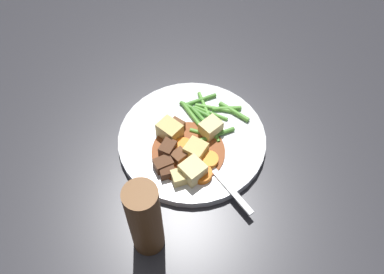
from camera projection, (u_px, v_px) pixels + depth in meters
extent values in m
plane|color=#2D2D33|center=(192.00, 142.00, 0.77)|extent=(3.00, 3.00, 0.00)
cylinder|color=white|center=(192.00, 140.00, 0.76)|extent=(0.26, 0.26, 0.02)
cylinder|color=brown|center=(188.00, 151.00, 0.74)|extent=(0.13, 0.13, 0.00)
cylinder|color=orange|center=(202.00, 174.00, 0.70)|extent=(0.04, 0.04, 0.01)
cylinder|color=orange|center=(209.00, 160.00, 0.72)|extent=(0.04, 0.04, 0.01)
cylinder|color=orange|center=(190.00, 164.00, 0.72)|extent=(0.05, 0.05, 0.01)
cylinder|color=orange|center=(184.00, 147.00, 0.74)|extent=(0.04, 0.04, 0.01)
cube|color=#E5CC7A|center=(179.00, 177.00, 0.70)|extent=(0.03, 0.03, 0.02)
cube|color=#DBBC6B|center=(196.00, 150.00, 0.72)|extent=(0.03, 0.03, 0.03)
cube|color=#EAD68C|center=(193.00, 171.00, 0.70)|extent=(0.04, 0.04, 0.03)
cube|color=#EAD68C|center=(211.00, 128.00, 0.75)|extent=(0.04, 0.04, 0.03)
cube|color=#DBBC6B|center=(170.00, 130.00, 0.75)|extent=(0.04, 0.04, 0.03)
cube|color=brown|center=(179.00, 156.00, 0.72)|extent=(0.03, 0.03, 0.02)
cube|color=#56331E|center=(163.00, 164.00, 0.71)|extent=(0.04, 0.03, 0.02)
cube|color=#4C2B19|center=(167.00, 171.00, 0.70)|extent=(0.03, 0.03, 0.02)
cube|color=#56331E|center=(168.00, 149.00, 0.73)|extent=(0.03, 0.03, 0.02)
cube|color=brown|center=(175.00, 128.00, 0.76)|extent=(0.02, 0.02, 0.02)
cylinder|color=#4C8E33|center=(199.00, 100.00, 0.80)|extent=(0.06, 0.04, 0.01)
cylinder|color=#4C8E33|center=(195.00, 110.00, 0.79)|extent=(0.01, 0.07, 0.01)
cylinder|color=#599E38|center=(204.00, 134.00, 0.76)|extent=(0.02, 0.05, 0.01)
cylinder|color=#599E38|center=(213.00, 126.00, 0.77)|extent=(0.05, 0.06, 0.01)
cylinder|color=#66AD42|center=(213.00, 108.00, 0.79)|extent=(0.03, 0.07, 0.01)
cylinder|color=#599E38|center=(191.00, 114.00, 0.78)|extent=(0.03, 0.06, 0.01)
cylinder|color=#599E38|center=(234.00, 112.00, 0.78)|extent=(0.02, 0.07, 0.01)
cylinder|color=#599E38|center=(211.00, 113.00, 0.78)|extent=(0.01, 0.07, 0.01)
cylinder|color=#4C8E33|center=(216.00, 135.00, 0.75)|extent=(0.06, 0.05, 0.01)
cylinder|color=#66AD42|center=(206.00, 109.00, 0.79)|extent=(0.06, 0.07, 0.01)
cylinder|color=#4C8E33|center=(203.00, 120.00, 0.77)|extent=(0.03, 0.07, 0.01)
cylinder|color=#599E38|center=(227.00, 109.00, 0.79)|extent=(0.04, 0.05, 0.01)
cube|color=silver|center=(229.00, 188.00, 0.69)|extent=(0.05, 0.11, 0.00)
cube|color=silver|center=(205.00, 160.00, 0.73)|extent=(0.03, 0.02, 0.00)
cylinder|color=silver|center=(199.00, 146.00, 0.74)|extent=(0.02, 0.04, 0.00)
cylinder|color=silver|center=(196.00, 147.00, 0.74)|extent=(0.02, 0.04, 0.00)
cylinder|color=silver|center=(193.00, 149.00, 0.74)|extent=(0.02, 0.04, 0.00)
cylinder|color=silver|center=(190.00, 151.00, 0.74)|extent=(0.02, 0.04, 0.00)
cylinder|color=brown|center=(145.00, 220.00, 0.60)|extent=(0.05, 0.05, 0.15)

